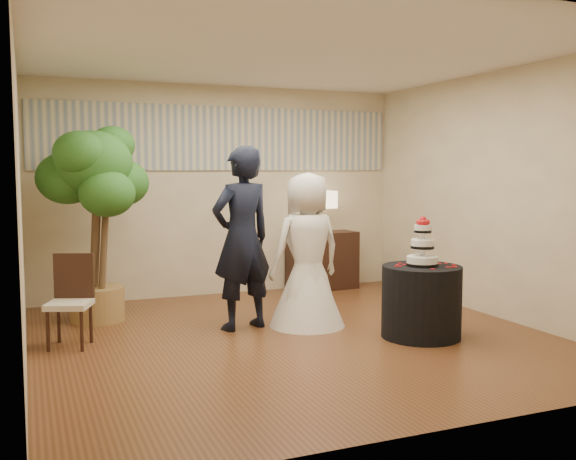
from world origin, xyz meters
name	(u,v)px	position (x,y,z in m)	size (l,w,h in m)	color
floor	(294,337)	(0.00, 0.00, 0.00)	(5.00, 5.00, 0.00)	brown
ceiling	(294,54)	(0.00, 0.00, 2.80)	(5.00, 5.00, 0.00)	white
wall_back	(222,191)	(0.00, 2.50, 1.40)	(5.00, 0.06, 2.80)	beige
wall_front	(448,215)	(0.00, -2.50, 1.40)	(5.00, 0.06, 2.80)	beige
wall_left	(20,204)	(-2.50, 0.00, 1.40)	(0.06, 5.00, 2.80)	beige
wall_right	(496,195)	(2.50, 0.00, 1.40)	(0.06, 5.00, 2.80)	beige
mural_border	(222,138)	(0.00, 2.48, 2.10)	(4.90, 0.02, 0.85)	#AEAEA1
groom	(242,238)	(-0.37, 0.54, 0.97)	(0.70, 0.46, 1.93)	black
bride	(307,250)	(0.32, 0.40, 0.83)	(0.82, 0.82, 1.66)	white
cake_table	(421,302)	(1.19, -0.48, 0.36)	(0.80, 0.80, 0.73)	black
wedding_cake	(423,241)	(1.19, -0.48, 0.98)	(0.31, 0.31, 0.50)	white
console	(322,261)	(1.39, 2.27, 0.40)	(0.97, 0.43, 0.81)	black
table_lamp	(323,212)	(1.39, 2.27, 1.10)	(0.31, 0.31, 0.58)	beige
ficus_tree	(95,222)	(-1.76, 1.48, 1.11)	(1.06, 1.06, 2.23)	#2A6220
side_chair	(69,302)	(-2.11, 0.48, 0.44)	(0.40, 0.42, 0.88)	black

